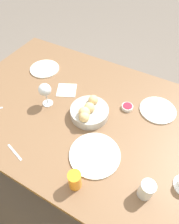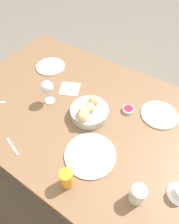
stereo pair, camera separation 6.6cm
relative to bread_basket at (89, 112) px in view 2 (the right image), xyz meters
name	(u,v)px [view 2 (the right image)]	position (x,y,z in m)	size (l,w,h in m)	color
ground_plane	(84,163)	(0.07, -0.02, -0.78)	(10.00, 10.00, 0.00)	#6B6056
dining_table	(82,117)	(0.07, -0.02, -0.12)	(1.58, 1.05, 0.74)	brown
bread_basket	(89,112)	(0.00, 0.00, 0.00)	(0.22, 0.22, 0.11)	#B2ADA3
plate_near_left	(159,115)	(-0.34, -0.24, -0.03)	(0.22, 0.22, 0.01)	silver
plate_near_right	(51,66)	(0.50, -0.23, -0.03)	(0.21, 0.21, 0.01)	silver
plate_far_center	(90,155)	(-0.15, 0.21, -0.03)	(0.26, 0.26, 0.01)	silver
juice_glass	(67,179)	(-0.14, 0.39, 0.01)	(0.06, 0.06, 0.11)	orange
water_tumbler	(138,194)	(-0.43, 0.27, 0.01)	(0.07, 0.07, 0.10)	silver
wine_glass	(47,88)	(0.27, 0.04, 0.07)	(0.08, 0.08, 0.16)	silver
jam_bowl_berry	(128,110)	(-0.17, -0.17, -0.03)	(0.07, 0.07, 0.03)	white
spoon_coffee	(12,146)	(0.22, 0.40, -0.04)	(0.12, 0.05, 0.00)	#B7B7BC
napkin	(70,89)	(0.24, -0.12, -0.04)	(0.17, 0.17, 0.00)	silver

